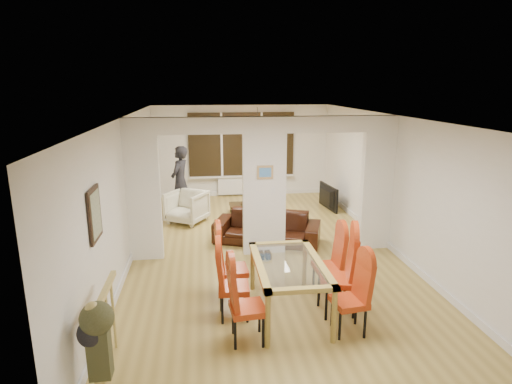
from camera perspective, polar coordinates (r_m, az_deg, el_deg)
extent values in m
cube|color=#A38A41|center=(8.36, 1.06, -8.04)|extent=(5.00, 9.00, 0.01)
cube|color=white|center=(7.96, 1.10, 0.67)|extent=(5.00, 0.18, 2.60)
cube|color=black|center=(12.26, -1.93, 6.37)|extent=(3.00, 0.08, 1.80)
cube|color=white|center=(12.44, -1.86, 0.86)|extent=(1.40, 0.08, 0.50)
sphere|color=orange|center=(11.10, 0.17, 8.94)|extent=(0.36, 0.36, 0.36)
cube|color=gray|center=(5.64, -20.71, -2.78)|extent=(0.04, 0.52, 0.67)
cube|color=#4C8CD8|center=(7.80, 1.22, 2.64)|extent=(0.30, 0.03, 0.25)
imported|color=black|center=(8.78, 1.47, -4.76)|extent=(2.29, 1.49, 0.62)
imported|color=beige|center=(10.14, -9.22, -1.97)|extent=(1.11, 1.11, 0.75)
imported|color=black|center=(10.60, -10.07, 1.43)|extent=(0.74, 0.62, 1.72)
imported|color=black|center=(11.27, 9.11, -0.66)|extent=(1.09, 0.27, 0.62)
cylinder|color=#143F19|center=(10.76, -1.42, -0.84)|extent=(0.07, 0.07, 0.27)
imported|color=#2E210F|center=(10.69, -1.44, -1.53)|extent=(0.23, 0.23, 0.06)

